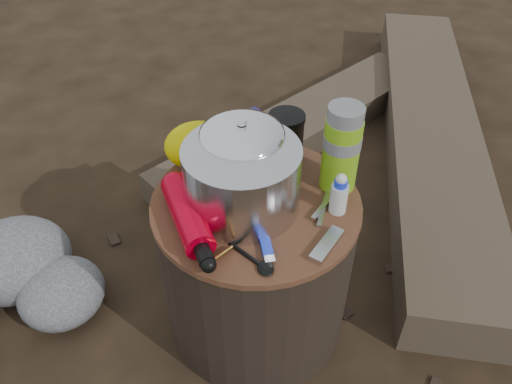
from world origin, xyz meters
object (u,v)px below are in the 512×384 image
object	(u,v)px
stump	(256,264)
thermos	(341,149)
camping_pot	(242,158)
log_main	(430,132)
fuel_bottle	(187,215)
travel_mug	(286,138)

from	to	relation	value
stump	thermos	world-z (taller)	thermos
camping_pot	stump	bearing A→B (deg)	-72.22
log_main	fuel_bottle	size ratio (longest dim) A/B	6.94
log_main	travel_mug	distance (m)	0.99
log_main	thermos	bearing A→B (deg)	-114.80
log_main	travel_mug	xyz separation A→B (m)	(-0.77, -0.44, 0.43)
stump	log_main	xyz separation A→B (m)	(0.89, 0.58, -0.14)
log_main	camping_pot	distance (m)	1.15
fuel_bottle	camping_pot	bearing A→B (deg)	25.17
camping_pot	thermos	world-z (taller)	thermos
stump	camping_pot	size ratio (longest dim) A/B	2.60
camping_pot	fuel_bottle	world-z (taller)	camping_pot
camping_pot	travel_mug	world-z (taller)	camping_pot
log_main	camping_pot	size ratio (longest dim) A/B	10.17
stump	thermos	xyz separation A→B (m)	(0.20, 0.00, 0.33)
thermos	travel_mug	world-z (taller)	thermos
log_main	travel_mug	world-z (taller)	travel_mug
log_main	fuel_bottle	bearing A→B (deg)	-124.57
camping_pot	thermos	xyz separation A→B (m)	(0.22, -0.05, 0.01)
stump	travel_mug	bearing A→B (deg)	49.21
stump	camping_pot	xyz separation A→B (m)	(-0.02, 0.05, 0.32)
log_main	fuel_bottle	xyz separation A→B (m)	(-1.06, -0.61, 0.40)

